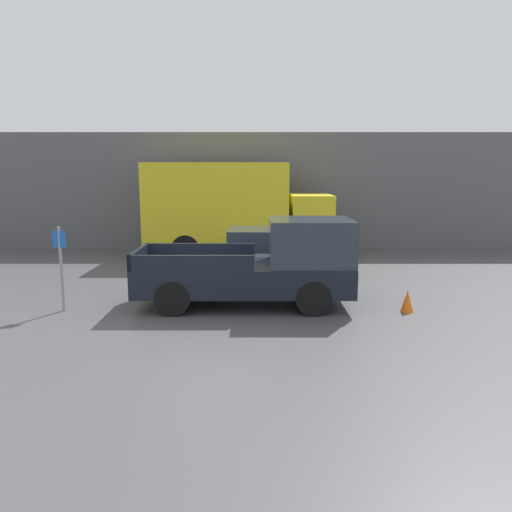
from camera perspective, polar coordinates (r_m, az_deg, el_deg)
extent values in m
plane|color=#4C4C4F|center=(12.50, -6.25, -5.94)|extent=(60.00, 60.00, 0.00)
cube|color=#56565B|center=(21.38, -3.58, 7.35)|extent=(28.00, 0.15, 4.92)
cube|color=black|center=(12.50, -1.23, -2.47)|extent=(5.32, 1.98, 0.69)
cube|color=#28333D|center=(12.40, 6.39, 1.64)|extent=(2.02, 1.86, 1.12)
cube|color=black|center=(13.40, -6.27, 0.65)|extent=(2.93, 0.10, 0.38)
cube|color=black|center=(11.56, -7.30, -0.84)|extent=(2.93, 0.10, 0.38)
cube|color=black|center=(12.73, -13.08, -0.04)|extent=(0.10, 1.98, 0.38)
cylinder|color=black|center=(13.48, 5.90, -2.93)|extent=(0.84, 0.26, 0.84)
cylinder|color=black|center=(11.79, 6.74, -4.81)|extent=(0.84, 0.26, 0.84)
cylinder|color=black|center=(13.55, -8.14, -2.91)|extent=(0.84, 0.26, 0.84)
cylinder|color=black|center=(11.88, -9.34, -4.77)|extent=(0.84, 0.26, 0.84)
cube|color=#B7BABF|center=(15.10, 1.50, -0.59)|extent=(4.85, 1.95, 0.73)
cube|color=#28333D|center=(15.00, 2.07, 1.95)|extent=(2.67, 1.71, 0.62)
cylinder|color=black|center=(16.12, 6.77, -1.13)|extent=(0.68, 0.22, 0.68)
cylinder|color=black|center=(14.42, 7.56, -2.45)|extent=(0.68, 0.22, 0.68)
cylinder|color=black|center=(16.06, -3.96, -1.13)|extent=(0.68, 0.22, 0.68)
cylinder|color=black|center=(14.35, -4.45, -2.46)|extent=(0.68, 0.22, 0.68)
cube|color=gold|center=(19.40, 6.43, 4.10)|extent=(1.55, 2.36, 1.95)
cube|color=gold|center=(19.29, -4.29, 5.90)|extent=(5.37, 2.48, 3.16)
cylinder|color=black|center=(20.58, 5.27, 1.79)|extent=(1.03, 0.30, 1.03)
cylinder|color=black|center=(18.40, 5.87, 0.82)|extent=(1.03, 0.30, 1.03)
cylinder|color=black|center=(20.66, -7.03, 1.78)|extent=(1.03, 0.30, 1.03)
cylinder|color=black|center=(18.49, -7.87, 0.82)|extent=(1.03, 0.30, 1.03)
cylinder|color=gray|center=(12.85, -21.20, -1.40)|extent=(0.07, 0.07, 2.06)
cube|color=blue|center=(12.72, -21.43, 1.81)|extent=(0.30, 0.02, 0.40)
cone|color=orange|center=(12.58, 17.07, -4.96)|extent=(0.31, 0.31, 0.54)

